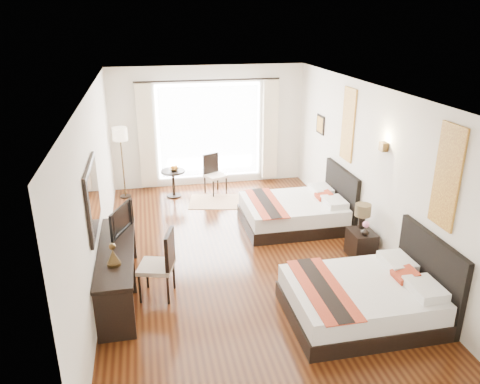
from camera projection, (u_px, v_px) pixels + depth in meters
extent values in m
cube|color=#331509|center=(242.00, 256.00, 7.98)|extent=(4.50, 7.50, 0.01)
cube|color=white|center=(242.00, 91.00, 6.98)|extent=(4.50, 7.50, 0.02)
cube|color=silver|center=(371.00, 170.00, 7.90)|extent=(0.01, 7.50, 2.80)
cube|color=silver|center=(96.00, 189.00, 7.06)|extent=(0.01, 7.50, 2.80)
cube|color=silver|center=(209.00, 127.00, 10.91)|extent=(4.50, 0.01, 2.80)
cube|color=silver|center=(330.00, 319.00, 4.06)|extent=(4.50, 0.01, 2.80)
cube|color=white|center=(209.00, 131.00, 10.93)|extent=(2.40, 0.02, 2.20)
cube|color=white|center=(209.00, 132.00, 10.87)|extent=(2.30, 0.02, 2.10)
cube|color=beige|center=(146.00, 136.00, 10.57)|extent=(0.35, 0.14, 2.35)
cube|color=beige|center=(270.00, 130.00, 11.12)|extent=(0.35, 0.14, 2.35)
cube|color=maroon|center=(447.00, 177.00, 5.88)|extent=(0.03, 0.50, 1.35)
cube|color=maroon|center=(348.00, 125.00, 8.64)|extent=(0.03, 0.50, 1.35)
cube|color=#3F2E16|center=(384.00, 147.00, 7.33)|extent=(0.10, 0.14, 0.14)
cube|color=black|center=(93.00, 198.00, 6.31)|extent=(0.04, 1.25, 0.95)
cube|color=white|center=(94.00, 198.00, 6.31)|extent=(0.01, 1.12, 0.82)
cube|color=black|center=(358.00, 309.00, 6.35)|extent=(1.91, 1.49, 0.23)
cube|color=silver|center=(360.00, 293.00, 6.25)|extent=(1.85, 1.45, 0.28)
cube|color=black|center=(429.00, 273.00, 6.38)|extent=(0.08, 1.49, 1.12)
cube|color=maroon|center=(323.00, 288.00, 6.10)|extent=(0.51, 1.55, 0.02)
cube|color=black|center=(292.00, 220.00, 9.11)|extent=(1.88, 1.47, 0.23)
cube|color=silver|center=(292.00, 208.00, 9.02)|extent=(1.82, 1.43, 0.28)
cube|color=black|center=(341.00, 195.00, 9.14)|extent=(0.08, 1.47, 1.10)
cube|color=maroon|center=(266.00, 203.00, 8.87)|extent=(0.51, 1.53, 0.02)
cube|color=black|center=(361.00, 244.00, 7.89)|extent=(0.39, 0.49, 0.47)
cylinder|color=black|center=(362.00, 222.00, 7.84)|extent=(0.11, 0.11, 0.22)
cylinder|color=#3D311D|center=(363.00, 210.00, 7.76)|extent=(0.27, 0.27, 0.20)
imported|color=black|center=(365.00, 229.00, 7.65)|extent=(0.15, 0.15, 0.14)
cube|color=black|center=(118.00, 272.00, 6.77)|extent=(0.50, 2.20, 0.76)
imported|color=black|center=(117.00, 219.00, 7.07)|extent=(0.38, 0.72, 0.43)
cube|color=tan|center=(156.00, 267.00, 6.70)|extent=(0.59, 0.59, 0.06)
cube|color=black|center=(170.00, 249.00, 6.59)|extent=(0.17, 0.45, 0.53)
cylinder|color=black|center=(126.00, 196.00, 10.55)|extent=(0.24, 0.24, 0.03)
cylinder|color=#3F2E16|center=(123.00, 167.00, 10.30)|extent=(0.03, 0.03, 1.35)
cylinder|color=beige|center=(120.00, 134.00, 10.03)|extent=(0.32, 0.32, 0.28)
cylinder|color=black|center=(174.00, 183.00, 10.48)|extent=(0.53, 0.53, 0.62)
imported|color=#473019|center=(174.00, 170.00, 10.35)|extent=(0.25, 0.25, 0.05)
cube|color=tan|center=(215.00, 176.00, 10.62)|extent=(0.56, 0.56, 0.06)
cube|color=black|center=(211.00, 163.00, 10.67)|extent=(0.38, 0.21, 0.47)
cube|color=tan|center=(219.00, 202.00, 10.27)|extent=(1.44, 1.12, 0.01)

